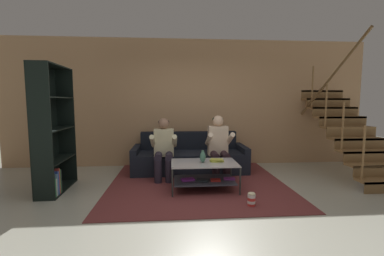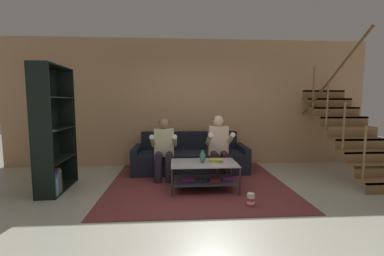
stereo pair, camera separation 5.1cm
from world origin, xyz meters
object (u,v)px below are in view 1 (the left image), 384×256
person_seated_right (219,144)px  coffee_table (204,172)px  book_stack (217,160)px  popcorn_tub (251,199)px  person_seated_left (164,146)px  bookshelf (50,139)px  vase (203,157)px  couch (190,158)px

person_seated_right → coffee_table: (-0.37, -0.70, -0.35)m
coffee_table → book_stack: 0.29m
book_stack → popcorn_tub: bearing=-64.6°
person_seated_left → bookshelf: (-1.82, -0.57, 0.24)m
vase → book_stack: 0.26m
couch → person_seated_right: bearing=-44.0°
couch → vase: couch is taller
vase → bookshelf: bookshelf is taller
vase → person_seated_right: bearing=60.5°
couch → coffee_table: 1.22m
popcorn_tub → coffee_table: bearing=128.5°
popcorn_tub → book_stack: bearing=115.4°
bookshelf → popcorn_tub: bookshelf is taller
couch → person_seated_left: person_seated_left is taller
coffee_table → book_stack: (0.22, 0.04, 0.19)m
couch → person_seated_left: size_ratio=2.05×
coffee_table → person_seated_right: bearing=62.0°
person_seated_left → person_seated_right: person_seated_right is taller
person_seated_left → book_stack: 1.13m
person_seated_left → coffee_table: (0.70, -0.69, -0.33)m
person_seated_left → person_seated_right: (1.07, 0.00, 0.02)m
couch → person_seated_right: size_ratio=1.97×
person_seated_right → popcorn_tub: (0.21, -1.43, -0.55)m
book_stack → person_seated_right: bearing=76.7°
couch → vase: bearing=-83.7°
person_seated_right → coffee_table: size_ratio=1.11×
person_seated_right → couch: bearing=136.0°
couch → bookshelf: bearing=-155.3°
person_seated_right → vase: 0.81m
person_seated_right → book_stack: person_seated_right is taller
popcorn_tub → person_seated_right: bearing=98.5°
person_seated_left → book_stack: person_seated_left is taller
person_seated_left → vase: bearing=-46.4°
coffee_table → popcorn_tub: bearing=-51.5°
person_seated_left → popcorn_tub: size_ratio=5.71×
couch → book_stack: bearing=-72.0°
couch → bookshelf: size_ratio=1.15×
couch → vase: (0.13, -1.22, 0.29)m
vase → popcorn_tub: (0.61, -0.73, -0.46)m
book_stack → popcorn_tub: 0.95m
person_seated_left → popcorn_tub: person_seated_left is taller
vase → coffee_table: bearing=19.0°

